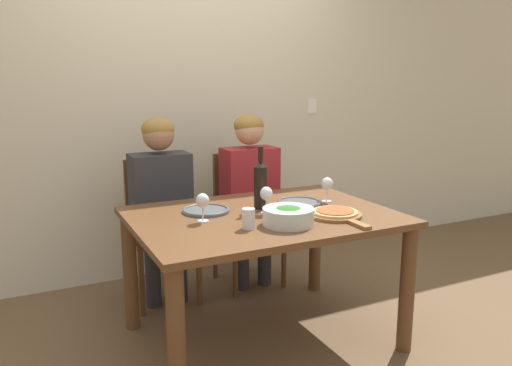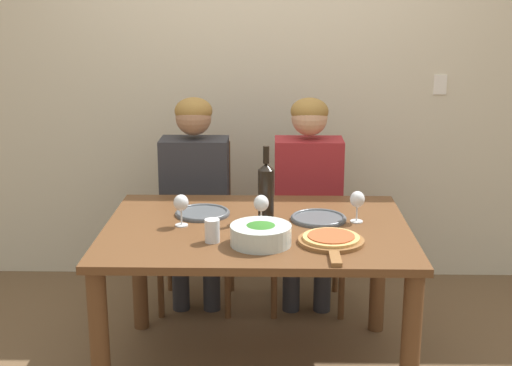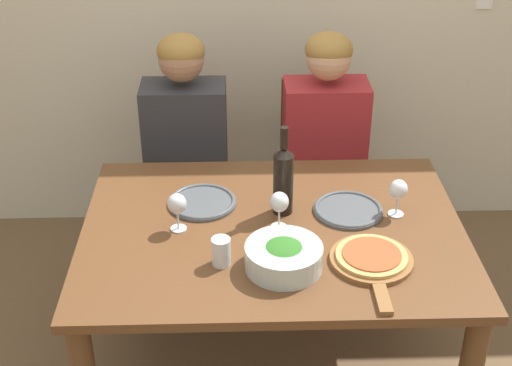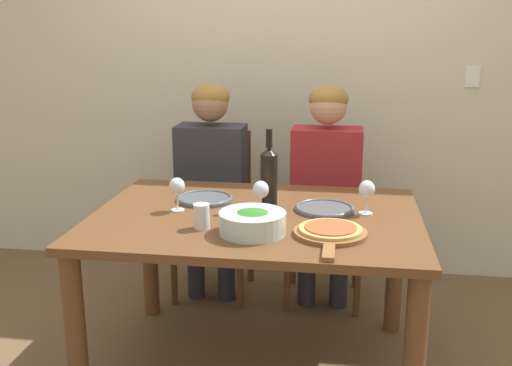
{
  "view_description": "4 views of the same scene",
  "coord_description": "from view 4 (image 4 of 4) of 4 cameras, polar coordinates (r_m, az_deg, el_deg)",
  "views": [
    {
      "loc": [
        -1.2,
        -2.37,
        1.47
      ],
      "look_at": [
        -0.0,
        0.08,
        0.91
      ],
      "focal_mm": 35.0,
      "sensor_mm": 36.0,
      "label": 1
    },
    {
      "loc": [
        0.06,
        -3.14,
        1.81
      ],
      "look_at": [
        -0.01,
        0.11,
        0.93
      ],
      "focal_mm": 50.0,
      "sensor_mm": 36.0,
      "label": 2
    },
    {
      "loc": [
        -0.13,
        -2.19,
        2.23
      ],
      "look_at": [
        -0.06,
        0.17,
        0.84
      ],
      "focal_mm": 50.0,
      "sensor_mm": 36.0,
      "label": 3
    },
    {
      "loc": [
        0.37,
        -2.45,
        1.54
      ],
      "look_at": [
        -0.02,
        0.17,
        0.84
      ],
      "focal_mm": 42.0,
      "sensor_mm": 36.0,
      "label": 4
    }
  ],
  "objects": [
    {
      "name": "back_wall",
      "position": [
        3.75,
        2.93,
        11.83
      ],
      "size": [
        10.0,
        0.06,
        2.7
      ],
      "color": "beige",
      "rests_on": "ground"
    },
    {
      "name": "dinner_plate_right",
      "position": [
        2.67,
        6.56,
        -2.42
      ],
      "size": [
        0.27,
        0.27,
        0.02
      ],
      "color": "#4C5156",
      "rests_on": "dining_table"
    },
    {
      "name": "person_man",
      "position": [
        3.28,
        6.68,
        0.7
      ],
      "size": [
        0.47,
        0.51,
        1.24
      ],
      "color": "#28282D",
      "rests_on": "ground"
    },
    {
      "name": "wine_glass_right",
      "position": [
        2.62,
        10.5,
        -0.74
      ],
      "size": [
        0.07,
        0.07,
        0.15
      ],
      "color": "silver",
      "rests_on": "dining_table"
    },
    {
      "name": "chair_right",
      "position": [
        3.46,
        6.63,
        -2.65
      ],
      "size": [
        0.42,
        0.42,
        0.95
      ],
      "color": "brown",
      "rests_on": "ground"
    },
    {
      "name": "dining_table",
      "position": [
        2.64,
        -0.02,
        -5.45
      ],
      "size": [
        1.42,
        1.04,
        0.75
      ],
      "color": "brown",
      "rests_on": "ground"
    },
    {
      "name": "water_tumbler",
      "position": [
        2.42,
        -5.2,
        -3.18
      ],
      "size": [
        0.07,
        0.07,
        0.1
      ],
      "color": "silver",
      "rests_on": "dining_table"
    },
    {
      "name": "person_woman",
      "position": [
        3.36,
        -4.32,
        1.1
      ],
      "size": [
        0.47,
        0.51,
        1.24
      ],
      "color": "#28282D",
      "rests_on": "ground"
    },
    {
      "name": "wine_glass_left",
      "position": [
        2.64,
        -7.56,
        -0.49
      ],
      "size": [
        0.07,
        0.07,
        0.15
      ],
      "color": "silver",
      "rests_on": "dining_table"
    },
    {
      "name": "pizza_on_board",
      "position": [
        2.35,
        7.1,
        -4.66
      ],
      "size": [
        0.29,
        0.43,
        0.04
      ],
      "color": "brown",
      "rests_on": "dining_table"
    },
    {
      "name": "wine_bottle",
      "position": [
        2.66,
        1.24,
        0.65
      ],
      "size": [
        0.08,
        0.08,
        0.36
      ],
      "color": "black",
      "rests_on": "dining_table"
    },
    {
      "name": "chair_left",
      "position": [
        3.53,
        -3.85,
        -2.2
      ],
      "size": [
        0.42,
        0.42,
        0.95
      ],
      "color": "brown",
      "rests_on": "ground"
    },
    {
      "name": "wine_glass_centre",
      "position": [
        2.57,
        0.46,
        -0.78
      ],
      "size": [
        0.07,
        0.07,
        0.15
      ],
      "color": "silver",
      "rests_on": "dining_table"
    },
    {
      "name": "broccoli_bowl",
      "position": [
        2.36,
        -0.34,
        -3.77
      ],
      "size": [
        0.27,
        0.27,
        0.1
      ],
      "color": "silver",
      "rests_on": "dining_table"
    },
    {
      "name": "dinner_plate_left",
      "position": [
        2.81,
        -4.9,
        -1.48
      ],
      "size": [
        0.27,
        0.27,
        0.02
      ],
      "color": "#4C5156",
      "rests_on": "dining_table"
    }
  ]
}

